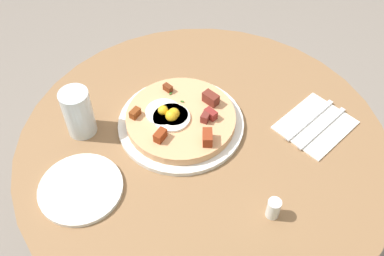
{
  "coord_description": "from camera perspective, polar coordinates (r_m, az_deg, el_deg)",
  "views": [
    {
      "loc": [
        -0.6,
        0.22,
        1.55
      ],
      "look_at": [
        0.03,
        0.02,
        0.76
      ],
      "focal_mm": 40.87,
      "sensor_mm": 36.0,
      "label": 1
    }
  ],
  "objects": [
    {
      "name": "dining_table",
      "position": [
        1.17,
        1.32,
        -7.3
      ],
      "size": [
        0.88,
        0.88,
        0.74
      ],
      "color": "olive",
      "rests_on": "ground_plane"
    },
    {
      "name": "napkin",
      "position": [
        1.1,
        15.81,
        0.38
      ],
      "size": [
        0.2,
        0.21,
        0.0
      ],
      "primitive_type": "cube",
      "rotation": [
        0.0,
        0.0,
        2.02
      ],
      "color": "white",
      "rests_on": "dining_table"
    },
    {
      "name": "bread_plate",
      "position": [
        0.98,
        -14.32,
        -7.66
      ],
      "size": [
        0.18,
        0.18,
        0.01
      ],
      "primitive_type": "cylinder",
      "color": "white",
      "rests_on": "dining_table"
    },
    {
      "name": "salt_shaker",
      "position": [
        0.91,
        10.58,
        -10.28
      ],
      "size": [
        0.03,
        0.03,
        0.05
      ],
      "primitive_type": "cylinder",
      "color": "white",
      "rests_on": "dining_table"
    },
    {
      "name": "breakfast_pizza",
      "position": [
        1.04,
        -1.53,
        1.3
      ],
      "size": [
        0.26,
        0.26,
        0.05
      ],
      "color": "tan",
      "rests_on": "pizza_plate"
    },
    {
      "name": "knife",
      "position": [
        1.09,
        16.61,
        0.02
      ],
      "size": [
        0.09,
        0.17,
        0.0
      ],
      "primitive_type": "cube",
      "rotation": [
        0.0,
        0.0,
        2.02
      ],
      "color": "silver",
      "rests_on": "napkin"
    },
    {
      "name": "pizza_plate",
      "position": [
        1.06,
        -1.45,
        0.63
      ],
      "size": [
        0.3,
        0.3,
        0.01
      ],
      "primitive_type": "cylinder",
      "color": "white",
      "rests_on": "dining_table"
    },
    {
      "name": "water_glass",
      "position": [
        1.04,
        -14.63,
        1.96
      ],
      "size": [
        0.07,
        0.07,
        0.12
      ],
      "primitive_type": "cylinder",
      "color": "silver",
      "rests_on": "dining_table"
    },
    {
      "name": "fork",
      "position": [
        1.1,
        15.11,
        1.05
      ],
      "size": [
        0.09,
        0.17,
        0.0
      ],
      "primitive_type": "cube",
      "rotation": [
        0.0,
        0.0,
        2.02
      ],
      "color": "silver",
      "rests_on": "napkin"
    }
  ]
}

